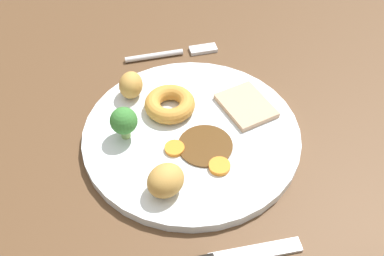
# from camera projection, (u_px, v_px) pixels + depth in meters

# --- Properties ---
(dining_table) EXTENTS (1.20, 0.84, 0.04)m
(dining_table) POSITION_uv_depth(u_px,v_px,m) (200.00, 145.00, 0.63)
(dining_table) COLOR brown
(dining_table) RESTS_ON ground
(dinner_plate) EXTENTS (0.29, 0.29, 0.01)m
(dinner_plate) POSITION_uv_depth(u_px,v_px,m) (192.00, 137.00, 0.61)
(dinner_plate) COLOR white
(dinner_plate) RESTS_ON dining_table
(gravy_pool) EXTENTS (0.07, 0.07, 0.00)m
(gravy_pool) POSITION_uv_depth(u_px,v_px,m) (203.00, 146.00, 0.59)
(gravy_pool) COLOR #563819
(gravy_pool) RESTS_ON dinner_plate
(meat_slice_main) EXTENTS (0.09, 0.08, 0.01)m
(meat_slice_main) POSITION_uv_depth(u_px,v_px,m) (246.00, 106.00, 0.63)
(meat_slice_main) COLOR tan
(meat_slice_main) RESTS_ON dinner_plate
(yorkshire_pudding) EXTENTS (0.07, 0.07, 0.02)m
(yorkshire_pudding) POSITION_uv_depth(u_px,v_px,m) (170.00, 104.00, 0.62)
(yorkshire_pudding) COLOR #C68938
(yorkshire_pudding) RESTS_ON dinner_plate
(roast_potato_left) EXTENTS (0.05, 0.05, 0.04)m
(roast_potato_left) POSITION_uv_depth(u_px,v_px,m) (131.00, 85.00, 0.64)
(roast_potato_left) COLOR #BC8C42
(roast_potato_left) RESTS_ON dinner_plate
(roast_potato_right) EXTENTS (0.06, 0.06, 0.04)m
(roast_potato_right) POSITION_uv_depth(u_px,v_px,m) (166.00, 180.00, 0.53)
(roast_potato_right) COLOR #BC8C42
(roast_potato_right) RESTS_ON dinner_plate
(carrot_coin_front) EXTENTS (0.03, 0.03, 0.01)m
(carrot_coin_front) POSITION_uv_depth(u_px,v_px,m) (220.00, 166.00, 0.56)
(carrot_coin_front) COLOR orange
(carrot_coin_front) RESTS_ON dinner_plate
(carrot_coin_back) EXTENTS (0.03, 0.03, 0.01)m
(carrot_coin_back) POSITION_uv_depth(u_px,v_px,m) (174.00, 148.00, 0.58)
(carrot_coin_back) COLOR orange
(carrot_coin_back) RESTS_ON dinner_plate
(broccoli_floret) EXTENTS (0.04, 0.04, 0.05)m
(broccoli_floret) POSITION_uv_depth(u_px,v_px,m) (124.00, 121.00, 0.58)
(broccoli_floret) COLOR #8CB766
(broccoli_floret) RESTS_ON dinner_plate
(fork) EXTENTS (0.02, 0.15, 0.01)m
(fork) POSITION_uv_depth(u_px,v_px,m) (175.00, 53.00, 0.74)
(fork) COLOR silver
(fork) RESTS_ON dining_table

